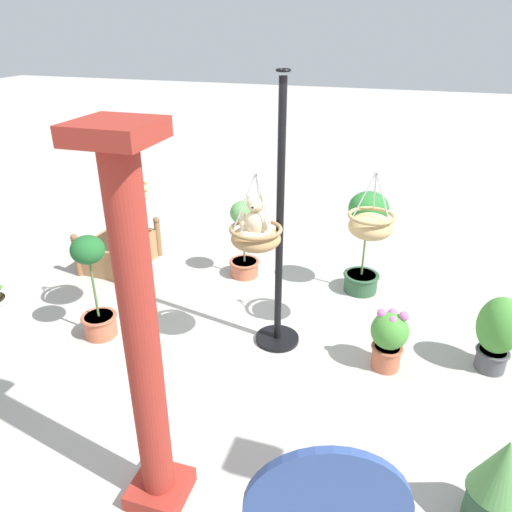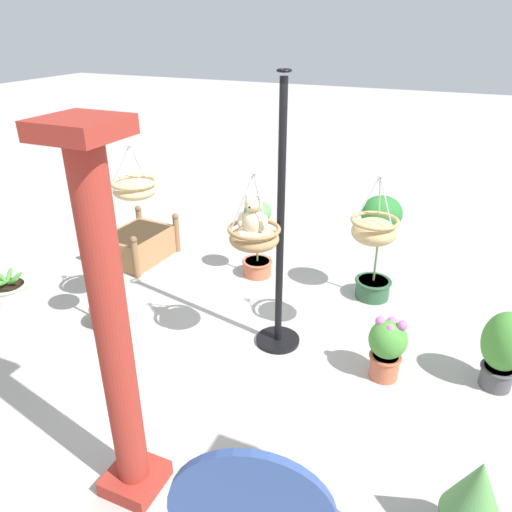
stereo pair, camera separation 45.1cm
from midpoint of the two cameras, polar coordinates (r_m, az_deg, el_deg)
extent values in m
plane|color=#ADAAA3|center=(5.10, -2.56, -9.60)|extent=(40.00, 40.00, 0.00)
cylinder|color=black|center=(4.44, -0.11, 3.62)|extent=(0.07, 0.07, 2.55)
cylinder|color=black|center=(5.05, -0.10, -9.66)|extent=(0.44, 0.44, 0.04)
torus|color=black|center=(4.12, -0.13, 20.82)|extent=(0.12, 0.12, 0.02)
ellipsoid|color=#A37F51|center=(4.28, -3.03, 1.98)|extent=(0.44, 0.44, 0.20)
torus|color=olive|center=(4.25, -3.05, 3.08)|extent=(0.47, 0.47, 0.04)
ellipsoid|color=silver|center=(4.28, -3.03, 2.23)|extent=(0.39, 0.39, 0.16)
cylinder|color=#B7B7BC|center=(4.14, -4.52, 6.16)|extent=(0.19, 0.12, 0.51)
cylinder|color=#B7B7BC|center=(4.08, -2.22, 5.93)|extent=(0.19, 0.12, 0.51)
cylinder|color=#B7B7BC|center=(4.25, -2.66, 6.72)|extent=(0.01, 0.21, 0.51)
torus|color=#B7B7BC|center=(4.08, -3.22, 9.60)|extent=(0.06, 0.06, 0.01)
ellipsoid|color=beige|center=(4.22, -3.12, 3.74)|extent=(0.20, 0.17, 0.24)
sphere|color=beige|center=(4.15, -3.18, 6.11)|extent=(0.16, 0.16, 0.16)
ellipsoid|color=beige|center=(4.10, -3.46, 5.69)|extent=(0.07, 0.06, 0.05)
sphere|color=black|center=(4.08, -3.57, 5.61)|extent=(0.02, 0.02, 0.02)
sphere|color=beige|center=(4.11, -2.48, 6.86)|extent=(0.06, 0.06, 0.06)
sphere|color=beige|center=(4.15, -3.92, 7.00)|extent=(0.06, 0.06, 0.06)
ellipsoid|color=beige|center=(4.15, -1.87, 3.83)|extent=(0.06, 0.12, 0.15)
ellipsoid|color=beige|center=(4.22, -4.60, 4.15)|extent=(0.06, 0.12, 0.15)
ellipsoid|color=beige|center=(4.16, -2.77, 2.11)|extent=(0.07, 0.14, 0.07)
ellipsoid|color=beige|center=(4.20, -4.20, 2.29)|extent=(0.07, 0.14, 0.07)
ellipsoid|color=tan|center=(4.58, 10.47, 3.32)|extent=(0.41, 0.41, 0.24)
torus|color=tan|center=(4.54, 10.58, 4.57)|extent=(0.44, 0.44, 0.04)
ellipsoid|color=silver|center=(4.58, 10.49, 3.56)|extent=(0.36, 0.36, 0.19)
cylinder|color=#B7B7BC|center=(4.44, 9.67, 6.95)|extent=(0.18, 0.11, 0.42)
cylinder|color=#B7B7BC|center=(4.42, 11.76, 6.70)|extent=(0.18, 0.11, 0.42)
cylinder|color=#B7B7BC|center=(4.56, 10.95, 7.38)|extent=(0.01, 0.20, 0.42)
torus|color=#B7B7BC|center=(4.41, 11.02, 9.54)|extent=(0.06, 0.06, 0.01)
ellipsoid|color=tan|center=(4.87, -17.47, 6.78)|extent=(0.42, 0.42, 0.17)
torus|color=tan|center=(4.84, -17.59, 7.65)|extent=(0.44, 0.44, 0.04)
cylinder|color=#B7B7BC|center=(4.80, -19.03, 9.55)|extent=(0.18, 0.11, 0.37)
cylinder|color=#B7B7BC|center=(4.71, -17.35, 9.47)|extent=(0.18, 0.11, 0.37)
cylinder|color=#B7B7BC|center=(4.87, -17.26, 10.01)|extent=(0.01, 0.20, 0.37)
torus|color=#B7B7BC|center=(4.75, -18.18, 11.75)|extent=(0.06, 0.06, 0.01)
cylinder|color=#9E2D23|center=(3.02, -17.31, -10.73)|extent=(0.21, 0.21, 2.44)
cube|color=#9E2D23|center=(3.82, -14.78, -24.88)|extent=(0.38, 0.38, 0.12)
cube|color=#9E2D23|center=(2.51, -21.22, 13.34)|extent=(0.40, 0.40, 0.10)
cube|color=#9E7047|center=(6.73, -17.45, 0.46)|extent=(0.70, 0.91, 0.39)
cube|color=#382819|center=(6.67, -17.64, 1.74)|extent=(0.62, 0.80, 0.06)
cylinder|color=brown|center=(6.22, -17.53, -1.19)|extent=(0.08, 0.08, 0.49)
cylinder|color=brown|center=(6.62, -21.95, -0.23)|extent=(0.08, 0.08, 0.49)
cylinder|color=brown|center=(6.84, -13.21, 1.89)|extent=(0.08, 0.08, 0.49)
cylinder|color=brown|center=(7.21, -17.50, 2.61)|extent=(0.08, 0.08, 0.49)
sphere|color=brown|center=(6.11, -17.87, 1.12)|extent=(0.09, 0.09, 0.09)
sphere|color=brown|center=(6.51, -22.36, 1.95)|extent=(0.09, 0.09, 0.09)
sphere|color=brown|center=(6.74, -13.44, 4.04)|extent=(0.09, 0.09, 0.09)
sphere|color=brown|center=(7.11, -17.79, 4.66)|extent=(0.09, 0.09, 0.09)
cylinder|color=#BC6042|center=(4.76, 12.26, -11.48)|extent=(0.26, 0.26, 0.23)
torus|color=#A9573B|center=(4.70, 12.39, -10.45)|extent=(0.30, 0.30, 0.03)
cylinder|color=#382819|center=(4.70, 12.38, -10.50)|extent=(0.23, 0.23, 0.03)
ellipsoid|color=#478E38|center=(4.59, 12.61, -8.58)|extent=(0.34, 0.34, 0.35)
sphere|color=#D166B7|center=(4.53, 11.71, -6.66)|extent=(0.09, 0.09, 0.09)
sphere|color=#D166B7|center=(4.47, 12.86, -7.38)|extent=(0.07, 0.07, 0.07)
sphere|color=#D166B7|center=(4.50, 14.14, -6.90)|extent=(0.09, 0.09, 0.09)
sphere|color=#D166B7|center=(4.56, 12.96, -6.54)|extent=(0.08, 0.08, 0.08)
cylinder|color=#2D5638|center=(5.95, 9.99, -3.10)|extent=(0.39, 0.39, 0.22)
torus|color=#294E32|center=(5.90, 10.06, -2.25)|extent=(0.42, 0.42, 0.03)
cylinder|color=#382819|center=(5.90, 10.06, -2.29)|extent=(0.34, 0.34, 0.03)
cylinder|color=#4C6B38|center=(5.75, 10.32, 0.71)|extent=(0.02, 0.02, 0.65)
ellipsoid|color=#28702D|center=(5.55, 10.73, 5.43)|extent=(0.45, 0.45, 0.38)
cylinder|color=#BC6042|center=(5.40, -20.02, -7.67)|extent=(0.33, 0.33, 0.23)
torus|color=#A9573B|center=(5.34, -20.19, -6.72)|extent=(0.36, 0.36, 0.03)
cylinder|color=#382819|center=(5.35, -20.19, -6.77)|extent=(0.29, 0.29, 0.03)
cylinder|color=#4C6B38|center=(5.19, -20.73, -3.76)|extent=(0.02, 0.02, 0.62)
ellipsoid|color=#1E5B28|center=(4.99, -21.52, 0.62)|extent=(0.33, 0.33, 0.28)
cylinder|color=#BC6042|center=(6.22, -3.43, -1.46)|extent=(0.35, 0.35, 0.20)
torus|color=#A9573B|center=(6.18, -3.45, -0.72)|extent=(0.39, 0.39, 0.03)
cylinder|color=#382819|center=(6.18, -3.45, -0.76)|extent=(0.31, 0.31, 0.03)
cylinder|color=#4C6B38|center=(6.06, -3.52, 1.56)|extent=(0.02, 0.02, 0.52)
ellipsoid|color=#56934C|center=(5.91, -3.62, 5.03)|extent=(0.33, 0.33, 0.28)
cylinder|color=#2D5638|center=(3.76, 22.33, -25.49)|extent=(0.33, 0.33, 0.29)
torus|color=#294E32|center=(3.66, 22.71, -24.16)|extent=(0.36, 0.36, 0.03)
cylinder|color=#382819|center=(3.66, 22.70, -24.21)|extent=(0.29, 0.29, 0.03)
cone|color=#56934C|center=(3.50, 23.38, -21.78)|extent=(0.36, 0.36, 0.43)
cylinder|color=#4C4C51|center=(5.05, 23.39, -11.09)|extent=(0.27, 0.27, 0.20)
torus|color=#444449|center=(4.99, 23.58, -10.24)|extent=(0.30, 0.30, 0.03)
cylinder|color=#382819|center=(5.00, 23.57, -10.29)|extent=(0.24, 0.24, 0.03)
ellipsoid|color=#478E38|center=(4.84, 24.18, -7.49)|extent=(0.39, 0.39, 0.55)
cylinder|color=#334C8C|center=(2.21, 1.81, -27.81)|extent=(0.67, 0.22, 0.68)
camera|label=1|loc=(0.23, -92.86, -1.41)|focal=34.34mm
camera|label=2|loc=(0.23, 87.14, 1.41)|focal=34.34mm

